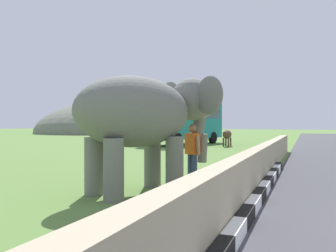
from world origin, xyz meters
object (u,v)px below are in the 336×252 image
object	(u,v)px
person_handler	(192,150)
bus_teal	(184,119)
elephant	(148,114)
cow_near	(227,135)

from	to	relation	value
person_handler	bus_teal	world-z (taller)	bus_teal
bus_teal	person_handler	bearing A→B (deg)	-159.85
elephant	bus_teal	world-z (taller)	bus_teal
cow_near	bus_teal	bearing A→B (deg)	71.28
elephant	cow_near	distance (m)	17.59
person_handler	cow_near	distance (m)	16.29
elephant	bus_teal	size ratio (longest dim) A/B	0.46
elephant	bus_teal	distance (m)	19.59
elephant	person_handler	size ratio (longest dim) A/B	2.40
bus_teal	cow_near	size ratio (longest dim) A/B	4.54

